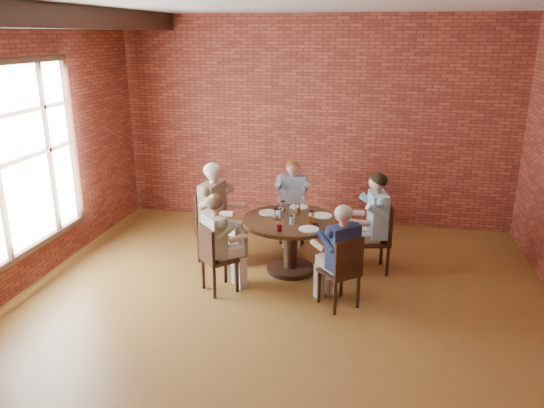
% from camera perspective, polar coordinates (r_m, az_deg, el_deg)
% --- Properties ---
extents(floor, '(7.00, 7.00, 0.00)m').
position_cam_1_polar(floor, '(6.11, 0.18, -12.49)').
color(floor, brown).
rests_on(floor, ground).
extents(wall_back, '(7.00, 0.00, 7.00)m').
position_cam_1_polar(wall_back, '(8.85, 4.57, 8.77)').
color(wall_back, brown).
rests_on(wall_back, ground).
extents(wall_front, '(7.00, 0.00, 7.00)m').
position_cam_1_polar(wall_front, '(2.40, -16.81, -18.42)').
color(wall_front, brown).
rests_on(wall_front, ground).
extents(ceiling_beam, '(0.22, 6.90, 0.26)m').
position_cam_1_polar(ceiling_beam, '(6.23, -23.76, 18.11)').
color(ceiling_beam, black).
rests_on(ceiling_beam, ceiling).
extents(window, '(0.10, 2.16, 2.36)m').
position_cam_1_polar(window, '(7.12, -25.21, 4.49)').
color(window, white).
rests_on(window, wall_left).
extents(dining_table, '(1.29, 1.29, 0.75)m').
position_cam_1_polar(dining_table, '(7.09, 2.04, -3.30)').
color(dining_table, black).
rests_on(dining_table, floor).
extents(chair_a, '(0.52, 0.52, 0.95)m').
position_cam_1_polar(chair_a, '(7.26, 11.37, -3.27)').
color(chair_a, black).
rests_on(chair_a, floor).
extents(diner_a, '(0.77, 0.68, 1.36)m').
position_cam_1_polar(diner_a, '(7.18, 10.76, -2.05)').
color(diner_a, teal).
rests_on(diner_a, floor).
extents(chair_b, '(0.45, 0.45, 0.90)m').
position_cam_1_polar(chair_b, '(8.24, 2.17, -0.52)').
color(chair_b, black).
rests_on(chair_b, floor).
extents(diner_b, '(0.57, 0.66, 1.27)m').
position_cam_1_polar(diner_b, '(8.13, 2.17, 0.26)').
color(diner_b, gray).
rests_on(diner_b, floor).
extents(chair_c, '(0.54, 0.54, 0.98)m').
position_cam_1_polar(chair_c, '(7.55, -6.55, -2.12)').
color(chair_c, black).
rests_on(chair_c, floor).
extents(diner_c, '(0.79, 0.69, 1.41)m').
position_cam_1_polar(diner_c, '(7.44, -5.95, -0.93)').
color(diner_c, brown).
rests_on(diner_c, floor).
extents(chair_d, '(0.53, 0.53, 0.88)m').
position_cam_1_polar(chair_d, '(6.58, -6.23, -5.59)').
color(chair_d, black).
rests_on(chair_d, floor).
extents(diner_d, '(0.73, 0.73, 1.23)m').
position_cam_1_polar(diner_d, '(6.56, -5.72, -4.42)').
color(diner_d, gray).
rests_on(diner_d, floor).
extents(chair_e, '(0.55, 0.55, 0.90)m').
position_cam_1_polar(chair_e, '(6.22, 7.66, -7.02)').
color(chair_e, black).
rests_on(chair_e, floor).
extents(diner_e, '(0.75, 0.76, 1.26)m').
position_cam_1_polar(diner_e, '(6.22, 7.30, -5.61)').
color(diner_e, '#172442').
rests_on(diner_e, floor).
extents(plate_a, '(0.26, 0.26, 0.01)m').
position_cam_1_polar(plate_a, '(7.16, 5.45, -1.24)').
color(plate_a, white).
rests_on(plate_a, dining_table).
extents(plate_b, '(0.26, 0.26, 0.01)m').
position_cam_1_polar(plate_b, '(7.48, 2.92, -0.31)').
color(plate_b, white).
rests_on(plate_b, dining_table).
extents(plate_c, '(0.26, 0.26, 0.01)m').
position_cam_1_polar(plate_c, '(7.24, -0.42, -0.92)').
color(plate_c, white).
rests_on(plate_c, dining_table).
extents(plate_d, '(0.26, 0.26, 0.01)m').
position_cam_1_polar(plate_d, '(6.65, 3.97, -2.72)').
color(plate_d, white).
rests_on(plate_d, dining_table).
extents(glass_a, '(0.07, 0.07, 0.14)m').
position_cam_1_polar(glass_a, '(6.93, 4.30, -1.30)').
color(glass_a, white).
rests_on(glass_a, dining_table).
extents(glass_b, '(0.07, 0.07, 0.14)m').
position_cam_1_polar(glass_b, '(7.19, 2.77, -0.54)').
color(glass_b, white).
rests_on(glass_b, dining_table).
extents(glass_c, '(0.07, 0.07, 0.14)m').
position_cam_1_polar(glass_c, '(7.31, 1.18, -0.21)').
color(glass_c, white).
rests_on(glass_c, dining_table).
extents(glass_d, '(0.07, 0.07, 0.14)m').
position_cam_1_polar(glass_d, '(7.07, 0.95, -0.85)').
color(glass_d, white).
rests_on(glass_d, dining_table).
extents(glass_e, '(0.07, 0.07, 0.14)m').
position_cam_1_polar(glass_e, '(6.97, 0.43, -1.13)').
color(glass_e, white).
rests_on(glass_e, dining_table).
extents(glass_f, '(0.07, 0.07, 0.14)m').
position_cam_1_polar(glass_f, '(6.57, 0.76, -2.35)').
color(glass_f, white).
rests_on(glass_f, dining_table).
extents(glass_g, '(0.07, 0.07, 0.14)m').
position_cam_1_polar(glass_g, '(6.81, 2.16, -1.61)').
color(glass_g, white).
rests_on(glass_g, dining_table).
extents(glass_h, '(0.07, 0.07, 0.14)m').
position_cam_1_polar(glass_h, '(6.88, 4.19, -1.44)').
color(glass_h, white).
rests_on(glass_h, dining_table).
extents(smartphone, '(0.09, 0.16, 0.01)m').
position_cam_1_polar(smartphone, '(6.79, 4.71, -2.32)').
color(smartphone, black).
rests_on(smartphone, dining_table).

